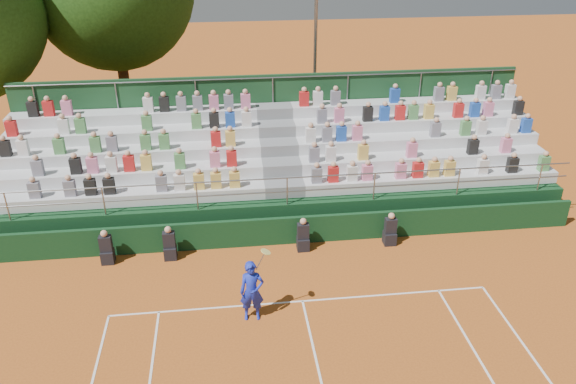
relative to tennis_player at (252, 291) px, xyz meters
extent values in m
plane|color=#B5591E|center=(1.48, 0.55, -0.91)|extent=(90.00, 90.00, 0.00)
cube|color=white|center=(1.48, 0.55, -0.91)|extent=(11.00, 0.06, 0.01)
cube|color=white|center=(1.48, -2.65, -0.91)|extent=(0.06, 6.40, 0.01)
cube|color=black|center=(1.48, 3.75, -0.41)|extent=(20.00, 0.15, 1.00)
cube|color=black|center=(-4.44, 3.30, -0.69)|extent=(0.40, 0.40, 0.44)
cube|color=black|center=(-4.44, 3.30, -0.21)|extent=(0.38, 0.25, 0.55)
sphere|color=tan|center=(-4.44, 3.30, 0.17)|extent=(0.22, 0.22, 0.22)
cube|color=black|center=(-2.46, 3.30, -0.69)|extent=(0.40, 0.40, 0.44)
cube|color=black|center=(-2.46, 3.30, -0.21)|extent=(0.38, 0.25, 0.55)
sphere|color=tan|center=(-2.46, 3.30, 0.17)|extent=(0.22, 0.22, 0.22)
cube|color=black|center=(1.89, 3.30, -0.69)|extent=(0.40, 0.40, 0.44)
cube|color=black|center=(1.89, 3.30, -0.21)|extent=(0.38, 0.25, 0.55)
sphere|color=tan|center=(1.89, 3.30, 0.17)|extent=(0.22, 0.22, 0.22)
cube|color=black|center=(4.86, 3.30, -0.69)|extent=(0.40, 0.40, 0.44)
cube|color=black|center=(4.86, 3.30, -0.21)|extent=(0.38, 0.25, 0.55)
sphere|color=tan|center=(4.86, 3.30, 0.17)|extent=(0.22, 0.22, 0.22)
cube|color=black|center=(1.48, 6.85, -0.31)|extent=(20.00, 5.20, 1.20)
cube|color=silver|center=(-3.87, 5.18, 0.50)|extent=(9.30, 0.85, 0.42)
cube|color=silver|center=(6.83, 5.18, 0.50)|extent=(9.30, 0.85, 0.42)
cube|color=slate|center=(1.48, 5.18, 0.50)|extent=(1.40, 0.85, 0.42)
cube|color=silver|center=(-3.87, 6.03, 0.92)|extent=(9.30, 0.85, 0.42)
cube|color=silver|center=(6.83, 6.03, 0.92)|extent=(9.30, 0.85, 0.42)
cube|color=slate|center=(1.48, 6.03, 0.92)|extent=(1.40, 0.85, 0.42)
cube|color=silver|center=(-3.87, 6.88, 1.34)|extent=(9.30, 0.85, 0.42)
cube|color=silver|center=(6.83, 6.88, 1.34)|extent=(9.30, 0.85, 0.42)
cube|color=slate|center=(1.48, 6.88, 1.34)|extent=(1.40, 0.85, 0.42)
cube|color=silver|center=(-3.87, 7.73, 1.76)|extent=(9.30, 0.85, 0.42)
cube|color=silver|center=(6.83, 7.73, 1.76)|extent=(9.30, 0.85, 0.42)
cube|color=slate|center=(1.48, 7.73, 1.76)|extent=(1.40, 0.85, 0.42)
cube|color=silver|center=(-3.87, 8.58, 2.18)|extent=(9.30, 0.85, 0.42)
cube|color=silver|center=(6.83, 8.58, 2.18)|extent=(9.30, 0.85, 0.42)
cube|color=slate|center=(1.48, 8.58, 2.18)|extent=(1.40, 0.85, 0.42)
cube|color=#194222|center=(1.48, 9.10, 1.29)|extent=(20.00, 0.12, 4.40)
cylinder|color=gray|center=(1.48, 4.30, 1.29)|extent=(20.00, 0.05, 0.05)
cylinder|color=gray|center=(1.48, 9.00, 3.39)|extent=(20.00, 0.05, 0.05)
cube|color=slate|center=(-6.84, 5.03, 0.99)|extent=(0.36, 0.24, 0.56)
cube|color=slate|center=(-5.71, 5.03, 0.99)|extent=(0.36, 0.24, 0.56)
cube|color=black|center=(-5.04, 5.03, 0.99)|extent=(0.36, 0.24, 0.56)
cube|color=black|center=(-4.43, 5.03, 0.99)|extent=(0.36, 0.24, 0.56)
cube|color=slate|center=(-2.71, 5.03, 0.99)|extent=(0.36, 0.24, 0.56)
cube|color=silver|center=(-2.11, 5.03, 0.99)|extent=(0.36, 0.24, 0.56)
cube|color=gold|center=(-1.46, 5.03, 0.99)|extent=(0.36, 0.24, 0.56)
cube|color=gold|center=(-0.88, 5.03, 0.99)|extent=(0.36, 0.24, 0.56)
cube|color=gold|center=(-0.25, 5.03, 0.99)|extent=(0.36, 0.24, 0.56)
cube|color=slate|center=(-6.88, 5.88, 1.41)|extent=(0.36, 0.24, 0.56)
cube|color=black|center=(-5.63, 5.88, 1.41)|extent=(0.36, 0.24, 0.56)
cube|color=pink|center=(-5.07, 5.88, 1.41)|extent=(0.36, 0.24, 0.56)
cube|color=silver|center=(-4.43, 5.88, 1.41)|extent=(0.36, 0.24, 0.56)
cube|color=red|center=(-3.84, 5.88, 1.41)|extent=(0.36, 0.24, 0.56)
cube|color=gold|center=(-3.25, 5.88, 1.41)|extent=(0.36, 0.24, 0.56)
cube|color=#4C8C4C|center=(-2.10, 5.88, 1.41)|extent=(0.36, 0.24, 0.56)
cube|color=pink|center=(-0.89, 5.88, 1.41)|extent=(0.36, 0.24, 0.56)
cube|color=red|center=(-0.30, 5.88, 1.41)|extent=(0.36, 0.24, 0.56)
cube|color=black|center=(-8.11, 6.73, 1.83)|extent=(0.36, 0.24, 0.56)
cube|color=silver|center=(-7.52, 6.73, 1.83)|extent=(0.36, 0.24, 0.56)
cube|color=#4C8C4C|center=(-6.29, 6.73, 1.83)|extent=(0.36, 0.24, 0.56)
cube|color=#4C8C4C|center=(-5.06, 6.73, 1.83)|extent=(0.36, 0.24, 0.56)
cube|color=slate|center=(-4.49, 6.73, 1.83)|extent=(0.36, 0.24, 0.56)
cube|color=#4C8C4C|center=(-3.32, 6.73, 1.83)|extent=(0.36, 0.24, 0.56)
cube|color=#4C8C4C|center=(-2.66, 6.73, 1.83)|extent=(0.36, 0.24, 0.56)
cube|color=red|center=(-0.82, 6.73, 1.83)|extent=(0.36, 0.24, 0.56)
cube|color=gold|center=(-0.30, 6.73, 1.83)|extent=(0.36, 0.24, 0.56)
cube|color=red|center=(-8.06, 7.58, 2.25)|extent=(0.36, 0.24, 0.56)
cube|color=silver|center=(-6.26, 7.58, 2.25)|extent=(0.36, 0.24, 0.56)
cube|color=#4C8C4C|center=(-5.67, 7.58, 2.25)|extent=(0.36, 0.24, 0.56)
cube|color=#4C8C4C|center=(-3.31, 7.58, 2.25)|extent=(0.36, 0.24, 0.56)
cube|color=#4C8C4C|center=(-1.51, 7.58, 2.25)|extent=(0.36, 0.24, 0.56)
cube|color=black|center=(-0.85, 7.58, 2.25)|extent=(0.36, 0.24, 0.56)
cube|color=#1E4CB2|center=(-0.26, 7.58, 2.25)|extent=(0.36, 0.24, 0.56)
cube|color=silver|center=(0.35, 7.58, 2.25)|extent=(0.36, 0.24, 0.56)
cube|color=black|center=(-7.48, 8.43, 2.67)|extent=(0.36, 0.24, 0.56)
cube|color=red|center=(-6.92, 8.43, 2.67)|extent=(0.36, 0.24, 0.56)
cube|color=pink|center=(-6.26, 8.43, 2.67)|extent=(0.36, 0.24, 0.56)
cube|color=silver|center=(-3.30, 8.43, 2.67)|extent=(0.36, 0.24, 0.56)
cube|color=black|center=(-2.70, 8.43, 2.67)|extent=(0.36, 0.24, 0.56)
cube|color=slate|center=(-2.07, 8.43, 2.67)|extent=(0.36, 0.24, 0.56)
cube|color=slate|center=(-1.45, 8.43, 2.67)|extent=(0.36, 0.24, 0.56)
cube|color=pink|center=(-0.84, 8.43, 2.67)|extent=(0.36, 0.24, 0.56)
cube|color=slate|center=(-0.28, 8.43, 2.67)|extent=(0.36, 0.24, 0.56)
cube|color=pink|center=(0.37, 8.43, 2.67)|extent=(0.36, 0.24, 0.56)
cube|color=slate|center=(2.61, 5.03, 0.99)|extent=(0.36, 0.24, 0.56)
cube|color=red|center=(3.19, 5.03, 0.99)|extent=(0.36, 0.24, 0.56)
cube|color=silver|center=(3.86, 5.03, 0.99)|extent=(0.36, 0.24, 0.56)
cube|color=pink|center=(4.41, 5.03, 0.99)|extent=(0.36, 0.24, 0.56)
cube|color=pink|center=(5.62, 5.03, 0.99)|extent=(0.36, 0.24, 0.56)
cube|color=red|center=(6.25, 5.03, 0.99)|extent=(0.36, 0.24, 0.56)
cube|color=gold|center=(6.83, 5.03, 0.99)|extent=(0.36, 0.24, 0.56)
cube|color=gold|center=(7.42, 5.03, 0.99)|extent=(0.36, 0.24, 0.56)
cube|color=silver|center=(8.66, 5.03, 0.99)|extent=(0.36, 0.24, 0.56)
cube|color=black|center=(9.79, 5.03, 0.99)|extent=(0.36, 0.24, 0.56)
cube|color=#4C8C4C|center=(11.00, 5.03, 0.99)|extent=(0.36, 0.24, 0.56)
cube|color=slate|center=(2.65, 5.88, 1.41)|extent=(0.36, 0.24, 0.56)
cube|color=silver|center=(3.25, 5.88, 1.41)|extent=(0.36, 0.24, 0.56)
cube|color=gold|center=(4.44, 5.88, 1.41)|extent=(0.36, 0.24, 0.56)
cube|color=pink|center=(6.26, 5.88, 1.41)|extent=(0.36, 0.24, 0.56)
cube|color=black|center=(8.60, 5.88, 1.41)|extent=(0.36, 0.24, 0.56)
cube|color=pink|center=(9.88, 5.88, 1.41)|extent=(0.36, 0.24, 0.56)
cube|color=silver|center=(2.65, 6.73, 1.83)|extent=(0.36, 0.24, 0.56)
cube|color=slate|center=(3.26, 6.73, 1.83)|extent=(0.36, 0.24, 0.56)
cube|color=#1E4CB2|center=(3.80, 6.73, 1.83)|extent=(0.36, 0.24, 0.56)
cube|color=pink|center=(4.40, 6.73, 1.83)|extent=(0.36, 0.24, 0.56)
cube|color=slate|center=(7.42, 6.73, 1.83)|extent=(0.36, 0.24, 0.56)
cube|color=#4C8C4C|center=(8.60, 6.73, 1.83)|extent=(0.36, 0.24, 0.56)
cube|color=silver|center=(9.24, 6.73, 1.83)|extent=(0.36, 0.24, 0.56)
cube|color=silver|center=(10.48, 6.73, 1.83)|extent=(0.36, 0.24, 0.56)
cube|color=#1E4CB2|center=(11.04, 6.73, 1.83)|extent=(0.36, 0.24, 0.56)
cube|color=slate|center=(3.21, 7.58, 2.25)|extent=(0.36, 0.24, 0.56)
cube|color=pink|center=(3.87, 7.58, 2.25)|extent=(0.36, 0.24, 0.56)
cube|color=black|center=(4.99, 7.58, 2.25)|extent=(0.36, 0.24, 0.56)
cube|color=#1E4CB2|center=(5.64, 7.58, 2.25)|extent=(0.36, 0.24, 0.56)
cube|color=red|center=(6.26, 7.58, 2.25)|extent=(0.36, 0.24, 0.56)
cube|color=#4C8C4C|center=(6.78, 7.58, 2.25)|extent=(0.36, 0.24, 0.56)
cube|color=gold|center=(7.41, 7.58, 2.25)|extent=(0.36, 0.24, 0.56)
cube|color=red|center=(8.60, 7.58, 2.25)|extent=(0.36, 0.24, 0.56)
cube|color=#1E4CB2|center=(9.27, 7.58, 2.25)|extent=(0.36, 0.24, 0.56)
cube|color=pink|center=(9.82, 7.58, 2.25)|extent=(0.36, 0.24, 0.56)
cube|color=black|center=(11.07, 7.58, 2.25)|extent=(0.36, 0.24, 0.56)
cube|color=red|center=(2.64, 8.43, 2.67)|extent=(0.36, 0.24, 0.56)
cube|color=silver|center=(3.18, 8.43, 2.67)|extent=(0.36, 0.24, 0.56)
cube|color=slate|center=(3.88, 8.43, 2.67)|extent=(0.36, 0.24, 0.56)
cube|color=#1E4CB2|center=(6.26, 8.43, 2.67)|extent=(0.36, 0.24, 0.56)
cube|color=slate|center=(8.08, 8.43, 2.67)|extent=(0.36, 0.24, 0.56)
cube|color=gold|center=(8.61, 8.43, 2.67)|extent=(0.36, 0.24, 0.56)
cube|color=silver|center=(9.82, 8.43, 2.67)|extent=(0.36, 0.24, 0.56)
cube|color=slate|center=(10.47, 8.43, 2.67)|extent=(0.36, 0.24, 0.56)
cube|color=silver|center=(11.07, 8.43, 2.67)|extent=(0.36, 0.24, 0.56)
imported|color=#1829BA|center=(0.00, 0.00, 0.00)|extent=(0.67, 0.45, 1.82)
cylinder|color=gray|center=(0.25, 0.00, 0.94)|extent=(0.26, 0.03, 0.51)
cylinder|color=#E5D866|center=(0.40, 0.00, 1.24)|extent=(0.26, 0.28, 0.14)
cylinder|color=#331F12|center=(-5.15, 14.89, 1.12)|extent=(0.50, 0.50, 4.07)
cylinder|color=gray|center=(3.84, 13.06, 3.41)|extent=(0.16, 0.16, 8.64)
camera|label=1|loc=(-0.52, -12.39, 9.32)|focal=35.00mm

